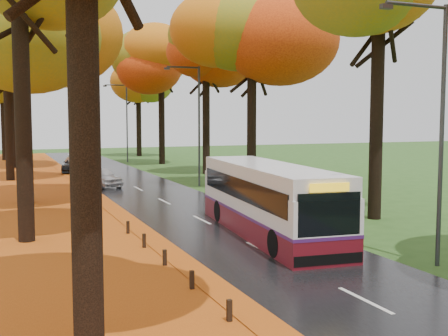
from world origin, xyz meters
TOP-DOWN VIEW (x-y plane):
  - road at (0.00, 25.00)m, footprint 6.50×90.00m
  - centre_line at (0.00, 25.00)m, footprint 0.12×90.00m
  - leaf_drift at (-3.05, 25.00)m, footprint 0.90×90.00m
  - trees_left at (-7.18, 27.06)m, footprint 9.20×74.00m
  - trees_right at (7.19, 26.91)m, footprint 9.30×74.20m
  - bollard_row at (-3.70, 4.70)m, footprint 0.11×23.51m
  - streetlamp_near at (3.95, 8.00)m, footprint 2.45×0.18m
  - streetlamp_mid at (3.95, 30.00)m, footprint 2.45×0.18m
  - streetlamp_far at (3.95, 52.00)m, footprint 2.45×0.18m
  - bus at (1.34, 14.08)m, footprint 3.42×10.62m
  - car_white at (-2.12, 31.80)m, footprint 2.78×4.21m
  - car_silver at (-2.10, 41.53)m, footprint 1.90×4.39m
  - car_dark at (-2.25, 42.81)m, footprint 2.97×4.79m

SIDE VIEW (x-z plane):
  - road at x=0.00m, z-range 0.00..0.04m
  - leaf_drift at x=-3.05m, z-range 0.04..0.05m
  - centre_line at x=0.00m, z-range 0.04..0.05m
  - bollard_row at x=-3.70m, z-range 0.00..0.52m
  - car_dark at x=-2.25m, z-range 0.04..1.34m
  - car_white at x=-2.12m, z-range 0.04..1.37m
  - car_silver at x=-2.10m, z-range 0.04..1.45m
  - bus at x=1.34m, z-range 0.11..2.85m
  - streetlamp_near at x=3.95m, z-range 0.71..8.71m
  - streetlamp_mid at x=3.95m, z-range 0.71..8.71m
  - streetlamp_far at x=3.95m, z-range 0.71..8.71m
  - trees_left at x=-7.18m, z-range 2.59..16.48m
  - trees_right at x=7.19m, z-range 2.71..16.67m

